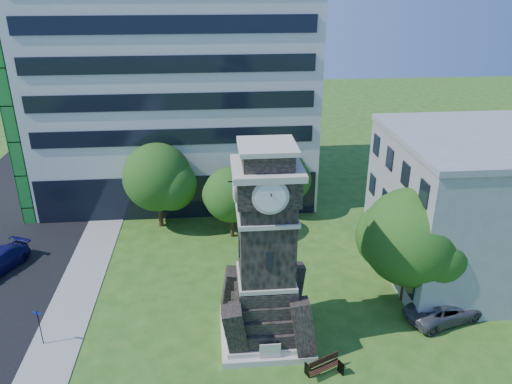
{
  "coord_description": "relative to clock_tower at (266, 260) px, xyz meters",
  "views": [
    {
      "loc": [
        0.25,
        -22.19,
        20.26
      ],
      "look_at": [
        2.96,
        7.95,
        6.92
      ],
      "focal_mm": 35.0,
      "sensor_mm": 36.0,
      "label": 1
    }
  ],
  "objects": [
    {
      "name": "ground",
      "position": [
        -3.0,
        -2.0,
        -5.28
      ],
      "size": [
        160.0,
        160.0,
        0.0
      ],
      "primitive_type": "plane",
      "color": "#2A5618",
      "rests_on": "ground"
    },
    {
      "name": "sidewalk",
      "position": [
        -12.5,
        3.0,
        -5.25
      ],
      "size": [
        3.0,
        70.0,
        0.06
      ],
      "primitive_type": "cube",
      "color": "gray",
      "rests_on": "ground"
    },
    {
      "name": "clock_tower",
      "position": [
        0.0,
        0.0,
        0.0
      ],
      "size": [
        5.4,
        5.4,
        12.22
      ],
      "color": "beige",
      "rests_on": "ground"
    },
    {
      "name": "office_tall",
      "position": [
        -6.2,
        23.84,
        8.94
      ],
      "size": [
        26.2,
        15.11,
        28.6
      ],
      "color": "silver",
      "rests_on": "ground"
    },
    {
      "name": "office_low",
      "position": [
        16.97,
        6.0,
        -0.07
      ],
      "size": [
        15.2,
        12.2,
        10.4
      ],
      "color": "#9B9DA0",
      "rests_on": "ground"
    },
    {
      "name": "car_east_lot",
      "position": [
        11.47,
        0.49,
        -4.57
      ],
      "size": [
        5.57,
        3.73,
        1.42
      ],
      "primitive_type": "imported",
      "rotation": [
        0.0,
        0.0,
        1.86
      ],
      "color": "#525358",
      "rests_on": "ground"
    },
    {
      "name": "park_bench",
      "position": [
        2.85,
        -3.49,
        -4.74
      ],
      "size": [
        1.97,
        0.53,
        1.02
      ],
      "rotation": [
        0.0,
        0.0,
        0.44
      ],
      "color": "black",
      "rests_on": "ground"
    },
    {
      "name": "street_sign",
      "position": [
        -13.25,
        0.34,
        -3.79
      ],
      "size": [
        0.57,
        0.06,
        2.38
      ],
      "rotation": [
        0.0,
        0.0,
        -0.41
      ],
      "color": "black",
      "rests_on": "ground"
    },
    {
      "name": "tree_nw",
      "position": [
        -7.44,
        15.07,
        -0.88
      ],
      "size": [
        6.33,
        5.76,
        7.46
      ],
      "rotation": [
        0.0,
        0.0,
        0.37
      ],
      "color": "#332114",
      "rests_on": "ground"
    },
    {
      "name": "tree_nc",
      "position": [
        -1.37,
        12.62,
        -1.61
      ],
      "size": [
        5.02,
        4.56,
        6.11
      ],
      "rotation": [
        0.0,
        0.0,
        0.29
      ],
      "color": "#332114",
      "rests_on": "ground"
    },
    {
      "name": "tree_ne",
      "position": [
        3.06,
        16.67,
        -1.55
      ],
      "size": [
        5.34,
        4.86,
        6.31
      ],
      "rotation": [
        0.0,
        0.0,
        -0.34
      ],
      "color": "#332114",
      "rests_on": "ground"
    },
    {
      "name": "tree_east",
      "position": [
        9.7,
        2.69,
        -0.65
      ],
      "size": [
        7.01,
        6.37,
        8.01
      ],
      "rotation": [
        0.0,
        0.0,
        -0.18
      ],
      "color": "#332114",
      "rests_on": "ground"
    }
  ]
}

